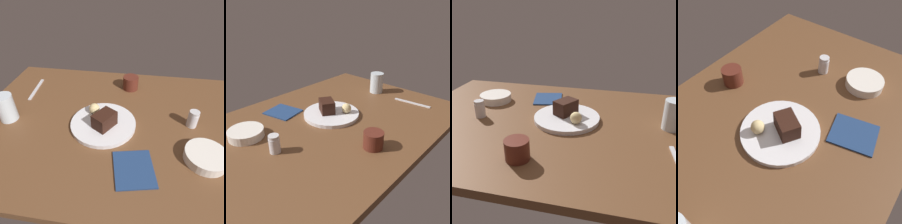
{
  "view_description": "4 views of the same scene",
  "coord_description": "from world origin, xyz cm",
  "views": [
    {
      "loc": [
        -7.51,
        63.27,
        57.76
      ],
      "look_at": [
        2.55,
        -2.6,
        5.37
      ],
      "focal_mm": 32.63,
      "sensor_mm": 36.0,
      "label": 1
    },
    {
      "loc": [
        -68.34,
        -68.08,
        55.42
      ],
      "look_at": [
        6.28,
        0.19,
        5.44
      ],
      "focal_mm": 39.11,
      "sensor_mm": 36.0,
      "label": 2
    },
    {
      "loc": [
        25.67,
        -87.07,
        48.43
      ],
      "look_at": [
        5.28,
        -1.91,
        8.76
      ],
      "focal_mm": 41.67,
      "sensor_mm": 36.0,
      "label": 3
    },
    {
      "loc": [
        41.76,
        34.28,
        67.98
      ],
      "look_at": [
        -2.01,
        1.95,
        5.7
      ],
      "focal_mm": 39.51,
      "sensor_mm": 36.0,
      "label": 4
    }
  ],
  "objects": [
    {
      "name": "salt_shaker",
      "position": [
        -29.67,
        -1.74,
        6.43
      ],
      "size": [
        4.09,
        4.09,
        6.95
      ],
      "color": "silver",
      "rests_on": "dining_table"
    },
    {
      "name": "coffee_cup",
      "position": [
        -3.29,
        -26.29,
        6.29
      ],
      "size": [
        7.61,
        7.61,
        6.59
      ],
      "primitive_type": "cylinder",
      "color": "#562319",
      "rests_on": "dining_table"
    },
    {
      "name": "bread_roll",
      "position": [
        9.82,
        -1.91,
        6.86
      ],
      "size": [
        4.44,
        4.44,
        4.44
      ],
      "primitive_type": "sphere",
      "color": "#DBC184",
      "rests_on": "dessert_plate"
    },
    {
      "name": "butter_knife",
      "position": [
        43.67,
        -18.12,
        3.25
      ],
      "size": [
        3.08,
        19.05,
        0.5
      ],
      "primitive_type": "cube",
      "rotation": [
        0.0,
        0.0,
        1.66
      ],
      "color": "silver",
      "rests_on": "dining_table"
    },
    {
      "name": "chocolate_cake_slice",
      "position": [
        4.26,
        5.4,
        7.56
      ],
      "size": [
        9.71,
        10.5,
        5.85
      ],
      "primitive_type": "cube",
      "rotation": [
        0.0,
        0.0,
        1.01
      ],
      "color": "black",
      "rests_on": "dessert_plate"
    },
    {
      "name": "dessert_plate",
      "position": [
        5.16,
        3.39,
        3.82
      ],
      "size": [
        25.86,
        25.86,
        1.64
      ],
      "primitive_type": "cylinder",
      "color": "silver",
      "rests_on": "dining_table"
    },
    {
      "name": "dining_table",
      "position": [
        0.0,
        0.0,
        1.5
      ],
      "size": [
        120.0,
        84.0,
        3.0
      ],
      "primitive_type": "cube",
      "color": "brown",
      "rests_on": "ground"
    },
    {
      "name": "folded_napkin",
      "position": [
        -8.37,
        22.89,
        3.3
      ],
      "size": [
        15.45,
        16.97,
        0.6
      ],
      "primitive_type": "cube",
      "rotation": [
        0.0,
        0.0,
        0.21
      ],
      "color": "navy",
      "rests_on": "dining_table"
    },
    {
      "name": "water_glass",
      "position": [
        44.53,
        5.13,
        8.61
      ],
      "size": [
        7.29,
        7.29,
        11.22
      ],
      "primitive_type": "cylinder",
      "color": "silver",
      "rests_on": "dining_table"
    },
    {
      "name": "side_bowl",
      "position": [
        -31.57,
        15.44,
        4.69
      ],
      "size": [
        14.09,
        14.09,
        3.37
      ],
      "primitive_type": "cylinder",
      "color": "white",
      "rests_on": "dining_table"
    }
  ]
}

